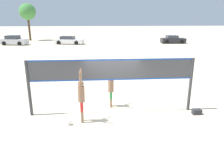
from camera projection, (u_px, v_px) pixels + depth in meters
name	position (u px, v px, depth m)	size (l,w,h in m)	color
ground_plane	(112.00, 112.00, 10.31)	(200.00, 200.00, 0.00)	beige
volleyball_net	(112.00, 76.00, 9.79)	(7.52, 0.14, 2.54)	#38383D
player_spiker	(81.00, 95.00, 9.04)	(0.28, 0.72, 2.28)	#8C664C
player_blocker	(111.00, 87.00, 10.67)	(0.28, 0.68, 1.95)	#8C664C
volleyball	(69.00, 122.00, 9.08)	(0.22, 0.22, 0.22)	white
gear_bag	(197.00, 112.00, 10.07)	(0.40, 0.26, 0.24)	#2D2D33
parked_car_near	(69.00, 40.00, 35.99)	(5.03, 2.75, 1.29)	silver
parked_car_mid	(173.00, 40.00, 37.14)	(4.12, 2.20, 1.31)	#232328
parked_car_far	(14.00, 41.00, 34.89)	(4.34, 2.42, 1.50)	#B7B7BC
tree_left_cluster	(27.00, 12.00, 40.23)	(2.98, 2.98, 6.73)	#4C3823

